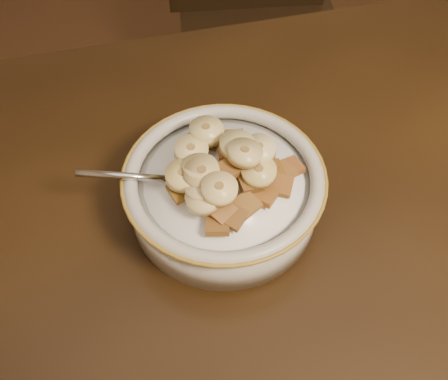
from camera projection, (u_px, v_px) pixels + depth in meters
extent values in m
cube|color=black|center=(266.00, 37.00, 1.16)|extent=(0.44, 0.44, 0.89)
cylinder|color=#ADABA5|center=(224.00, 195.00, 0.48)|extent=(0.18, 0.18, 0.04)
cylinder|color=white|center=(224.00, 181.00, 0.46)|extent=(0.15, 0.15, 0.00)
ellipsoid|color=#A6A8AA|center=(193.00, 180.00, 0.45)|extent=(0.05, 0.04, 0.01)
cube|color=brown|center=(210.00, 139.00, 0.48)|extent=(0.03, 0.03, 0.01)
cube|color=brown|center=(246.00, 205.00, 0.43)|extent=(0.03, 0.03, 0.01)
cube|color=brown|center=(218.00, 225.00, 0.42)|extent=(0.02, 0.02, 0.01)
cube|color=brown|center=(226.00, 171.00, 0.43)|extent=(0.03, 0.03, 0.01)
cube|color=brown|center=(191.00, 157.00, 0.46)|extent=(0.03, 0.03, 0.01)
cube|color=brown|center=(272.00, 170.00, 0.46)|extent=(0.02, 0.02, 0.01)
cube|color=brown|center=(264.00, 195.00, 0.44)|extent=(0.03, 0.03, 0.01)
cube|color=brown|center=(210.00, 138.00, 0.48)|extent=(0.02, 0.02, 0.01)
cube|color=brown|center=(229.00, 153.00, 0.46)|extent=(0.02, 0.02, 0.01)
cube|color=brown|center=(233.00, 217.00, 0.42)|extent=(0.03, 0.03, 0.01)
cube|color=brown|center=(199.00, 139.00, 0.48)|extent=(0.03, 0.03, 0.01)
cube|color=brown|center=(291.00, 167.00, 0.46)|extent=(0.02, 0.02, 0.01)
cube|color=brown|center=(233.00, 139.00, 0.48)|extent=(0.03, 0.02, 0.01)
cube|color=#91602E|center=(192.00, 161.00, 0.45)|extent=(0.02, 0.02, 0.01)
cube|color=brown|center=(222.00, 210.00, 0.42)|extent=(0.03, 0.03, 0.01)
cube|color=brown|center=(281.00, 185.00, 0.45)|extent=(0.03, 0.03, 0.01)
cube|color=brown|center=(282.00, 172.00, 0.46)|extent=(0.03, 0.03, 0.01)
cube|color=brown|center=(264.00, 164.00, 0.45)|extent=(0.03, 0.03, 0.01)
cube|color=brown|center=(250.00, 182.00, 0.44)|extent=(0.02, 0.02, 0.01)
cube|color=brown|center=(264.00, 165.00, 0.45)|extent=(0.02, 0.02, 0.01)
cube|color=brown|center=(181.00, 190.00, 0.44)|extent=(0.03, 0.03, 0.01)
cylinder|color=tan|center=(200.00, 169.00, 0.43)|extent=(0.04, 0.04, 0.01)
cylinder|color=#D7B368|center=(183.00, 176.00, 0.43)|extent=(0.04, 0.04, 0.01)
cylinder|color=#EDE392|center=(259.00, 150.00, 0.44)|extent=(0.04, 0.04, 0.01)
cylinder|color=beige|center=(191.00, 150.00, 0.45)|extent=(0.04, 0.04, 0.02)
cylinder|color=#E2C97A|center=(208.00, 132.00, 0.46)|extent=(0.04, 0.04, 0.01)
cylinder|color=beige|center=(206.00, 130.00, 0.46)|extent=(0.04, 0.04, 0.01)
cylinder|color=#E4CD84|center=(204.00, 198.00, 0.42)|extent=(0.04, 0.04, 0.01)
cylinder|color=tan|center=(202.00, 173.00, 0.43)|extent=(0.03, 0.03, 0.02)
cylinder|color=beige|center=(245.00, 153.00, 0.43)|extent=(0.04, 0.04, 0.02)
cylinder|color=beige|center=(202.00, 187.00, 0.42)|extent=(0.04, 0.04, 0.01)
cylinder|color=#CEC689|center=(237.00, 145.00, 0.44)|extent=(0.04, 0.04, 0.01)
cylinder|color=#DEC56B|center=(219.00, 189.00, 0.41)|extent=(0.03, 0.03, 0.01)
cylinder|color=#CEC168|center=(259.00, 172.00, 0.43)|extent=(0.04, 0.04, 0.01)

